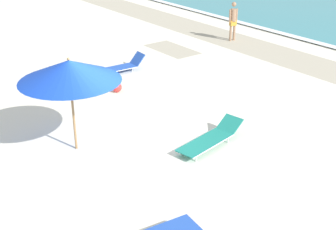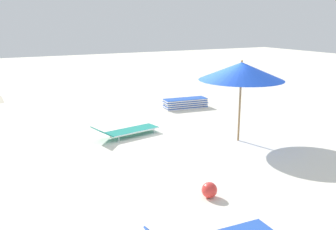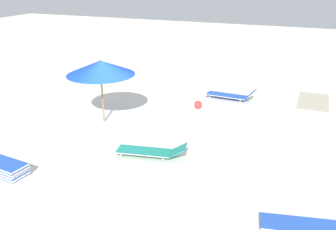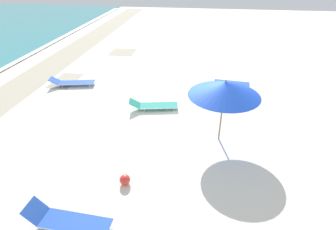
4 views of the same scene
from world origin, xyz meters
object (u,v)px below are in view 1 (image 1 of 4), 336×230
at_px(beach_umbrella, 69,71).
at_px(beachgoer_wading_adult, 233,19).
at_px(sun_lounger_under_umbrella, 118,67).
at_px(beach_ball, 117,87).
at_px(sun_lounger_near_water_left, 211,138).

relative_size(beach_umbrella, beachgoer_wading_adult, 1.43).
xyz_separation_m(sun_lounger_under_umbrella, beach_ball, (1.65, -1.05, -0.05)).
bearing_deg(beach_umbrella, beachgoer_wading_adult, 115.61).
distance_m(sun_lounger_under_umbrella, beach_ball, 1.95).
bearing_deg(sun_lounger_under_umbrella, sun_lounger_near_water_left, -6.41).
bearing_deg(sun_lounger_under_umbrella, beach_umbrella, -38.88).
bearing_deg(beachgoer_wading_adult, sun_lounger_near_water_left, -128.03).
xyz_separation_m(sun_lounger_near_water_left, beach_ball, (-4.73, 0.02, -0.04)).
relative_size(beach_umbrella, sun_lounger_under_umbrella, 1.14).
relative_size(sun_lounger_under_umbrella, beachgoer_wading_adult, 1.25).
distance_m(beach_umbrella, beachgoer_wading_adult, 11.69).
xyz_separation_m(beach_umbrella, beachgoer_wading_adult, (-5.03, 10.49, -1.13)).
relative_size(sun_lounger_under_umbrella, beach_ball, 6.70).
height_order(sun_lounger_under_umbrella, sun_lounger_near_water_left, sun_lounger_under_umbrella).
height_order(beachgoer_wading_adult, beach_ball, beachgoer_wading_adult).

